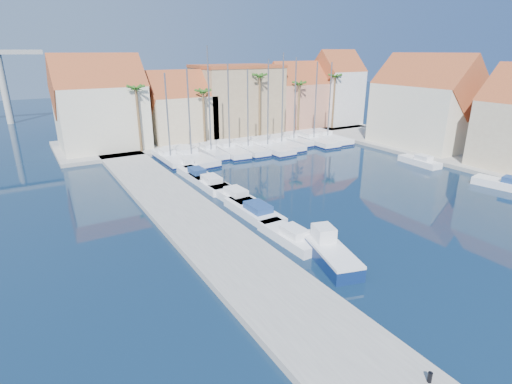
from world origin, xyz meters
The scene contains 35 objects.
ground centered at (0.00, 0.00, 0.00)m, with size 260.00×260.00×0.00m, color black.
quay_west centered at (-9.00, 13.50, 0.25)m, with size 6.00×77.00×0.50m, color gray.
shore_north centered at (10.00, 48.00, 0.25)m, with size 54.00×16.00×0.50m, color gray.
shore_east centered at (32.00, 15.00, 0.25)m, with size 12.00×60.00×0.50m, color gray.
bollard centered at (-7.09, -7.14, 0.75)m, with size 0.20×0.20×0.51m, color black.
fishing_boat centered at (-3.15, 4.12, 0.73)m, with size 3.69×6.61×2.20m.
motorboat_west_0 centered at (-3.84, 8.00, 0.51)m, with size 2.16×6.23×1.40m.
motorboat_west_1 centered at (-3.61, 13.88, 0.51)m, with size 2.46×7.39×1.40m.
motorboat_west_2 centered at (-3.36, 18.52, 0.51)m, with size 2.52×6.94×1.40m.
motorboat_west_3 centered at (-3.66, 23.60, 0.51)m, with size 2.29×7.08×1.40m.
motorboat_west_4 centered at (-3.83, 27.21, 0.51)m, with size 2.22×6.47×1.40m.
motorboat_west_5 centered at (-3.06, 32.01, 0.51)m, with size 2.28×5.57×1.40m.
motorboat_east_0 centered at (24.02, 6.25, 0.51)m, with size 3.47×7.06×1.40m.
motorboat_east_1 centered at (24.00, 17.62, 0.51)m, with size 2.13×5.83×1.40m.
sailboat_0 centered at (-3.93, 35.99, 0.59)m, with size 2.41×9.03×11.64m.
sailboat_1 centered at (-1.21, 35.63, 0.56)m, with size 4.09×12.23×12.13m.
sailboat_2 centered at (2.21, 36.37, 0.66)m, with size 2.31×8.60×14.89m.
sailboat_3 centered at (5.13, 36.32, 0.58)m, with size 3.69×10.82×12.63m.
sailboat_4 centered at (7.95, 35.86, 0.57)m, with size 2.91×10.18×11.85m.
sailboat_5 centered at (10.95, 35.32, 0.57)m, with size 3.44×11.64×13.18m.
sailboat_6 centered at (13.82, 35.73, 0.60)m, with size 3.10×10.30×14.01m.
sailboat_7 centered at (16.89, 36.66, 0.63)m, with size 2.67×8.43×13.30m.
sailboat_8 centered at (20.11, 35.69, 0.57)m, with size 3.53×11.58×12.69m.
sailboat_9 centered at (23.22, 35.94, 0.57)m, with size 3.40×11.30×12.57m.
building_0 centered at (-10.00, 47.00, 6.52)m, with size 12.30×9.00×13.50m.
building_1 centered at (2.00, 47.00, 5.30)m, with size 10.30×8.00×11.00m.
building_2 centered at (13.00, 48.00, 6.26)m, with size 14.20×10.20×11.50m.
building_3 centered at (25.00, 47.00, 5.86)m, with size 10.30×8.00×12.00m.
building_4 centered at (34.00, 46.00, 6.97)m, with size 8.30×8.00×14.00m.
building_6 centered at (32.00, 24.00, 6.52)m, with size 9.00×14.30×13.50m.
palm_0 centered at (-6.00, 42.00, 9.08)m, with size 2.60×2.60×10.15m.
palm_1 centered at (4.00, 42.00, 8.14)m, with size 2.60×2.60×9.15m.
palm_2 centered at (14.00, 42.00, 10.02)m, with size 2.60×2.60×11.15m.
palm_3 centered at (22.00, 42.00, 8.61)m, with size 2.60×2.60×9.65m.
palm_4 centered at (30.00, 42.00, 9.55)m, with size 2.60×2.60×10.65m.
Camera 1 is at (-20.66, -15.05, 14.24)m, focal length 28.00 mm.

